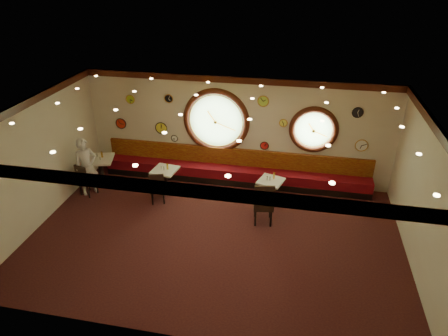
% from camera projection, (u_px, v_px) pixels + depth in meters
% --- Properties ---
extents(floor, '(9.00, 6.00, 0.00)m').
position_uv_depth(floor, '(215.00, 236.00, 9.84)').
color(floor, black).
rests_on(floor, ground).
extents(ceiling, '(9.00, 6.00, 0.02)m').
position_uv_depth(ceiling, '(213.00, 114.00, 8.33)').
color(ceiling, gold).
rests_on(ceiling, wall_back).
extents(wall_back, '(9.00, 0.02, 3.20)m').
position_uv_depth(wall_back, '(236.00, 130.00, 11.68)').
color(wall_back, beige).
rests_on(wall_back, floor).
extents(wall_front, '(9.00, 0.02, 3.20)m').
position_uv_depth(wall_front, '(175.00, 270.00, 6.49)').
color(wall_front, beige).
rests_on(wall_front, floor).
extents(wall_left, '(0.02, 6.00, 3.20)m').
position_uv_depth(wall_left, '(37.00, 162.00, 9.86)').
color(wall_left, beige).
rests_on(wall_left, floor).
extents(wall_right, '(0.02, 6.00, 3.20)m').
position_uv_depth(wall_right, '(425.00, 201.00, 8.31)').
color(wall_right, beige).
rests_on(wall_right, floor).
extents(molding_back, '(9.00, 0.10, 0.18)m').
position_uv_depth(molding_back, '(237.00, 80.00, 10.93)').
color(molding_back, '#3B150A').
rests_on(molding_back, wall_back).
extents(molding_front, '(9.00, 0.10, 0.18)m').
position_uv_depth(molding_front, '(170.00, 189.00, 5.82)').
color(molding_front, '#3B150A').
rests_on(molding_front, wall_back).
extents(molding_left, '(0.10, 6.00, 0.18)m').
position_uv_depth(molding_left, '(24.00, 104.00, 9.14)').
color(molding_left, '#3B150A').
rests_on(molding_left, wall_back).
extents(molding_right, '(0.10, 6.00, 0.18)m').
position_uv_depth(molding_right, '(441.00, 134.00, 7.61)').
color(molding_right, '#3B150A').
rests_on(molding_right, wall_back).
extents(banquette_base, '(8.00, 0.55, 0.20)m').
position_uv_depth(banquette_base, '(234.00, 179.00, 12.15)').
color(banquette_base, black).
rests_on(banquette_base, floor).
extents(banquette_seat, '(8.00, 0.55, 0.30)m').
position_uv_depth(banquette_seat, '(234.00, 172.00, 12.03)').
color(banquette_seat, '#5B0711').
rests_on(banquette_seat, banquette_base).
extents(banquette_back, '(8.00, 0.10, 0.55)m').
position_uv_depth(banquette_back, '(236.00, 157.00, 12.03)').
color(banquette_back, '#640E07').
rests_on(banquette_back, wall_back).
extents(porthole_left_glass, '(1.66, 0.02, 1.66)m').
position_uv_depth(porthole_left_glass, '(216.00, 121.00, 11.67)').
color(porthole_left_glass, '#90C576').
rests_on(porthole_left_glass, wall_back).
extents(porthole_left_frame, '(1.98, 0.18, 1.98)m').
position_uv_depth(porthole_left_frame, '(216.00, 121.00, 11.65)').
color(porthole_left_frame, '#3B150A').
rests_on(porthole_left_frame, wall_back).
extents(porthole_left_ring, '(1.61, 0.03, 1.61)m').
position_uv_depth(porthole_left_ring, '(216.00, 121.00, 11.63)').
color(porthole_left_ring, '#C7892E').
rests_on(porthole_left_ring, wall_back).
extents(porthole_right_glass, '(1.10, 0.02, 1.10)m').
position_uv_depth(porthole_right_glass, '(314.00, 130.00, 11.21)').
color(porthole_right_glass, '#90C576').
rests_on(porthole_right_glass, wall_back).
extents(porthole_right_frame, '(1.38, 0.18, 1.38)m').
position_uv_depth(porthole_right_frame, '(314.00, 130.00, 11.19)').
color(porthole_right_frame, '#3B150A').
rests_on(porthole_right_frame, wall_back).
extents(porthole_right_ring, '(1.09, 0.03, 1.09)m').
position_uv_depth(porthole_right_ring, '(314.00, 130.00, 11.17)').
color(porthole_right_ring, '#C7892E').
rests_on(porthole_right_ring, wall_back).
extents(wall_clock_0, '(0.20, 0.03, 0.20)m').
position_uv_depth(wall_clock_0, '(175.00, 138.00, 12.16)').
color(wall_clock_0, white).
rests_on(wall_clock_0, wall_back).
extents(wall_clock_1, '(0.32, 0.03, 0.32)m').
position_uv_depth(wall_clock_1, '(121.00, 123.00, 12.29)').
color(wall_clock_1, red).
rests_on(wall_clock_1, wall_back).
extents(wall_clock_2, '(0.26, 0.03, 0.26)m').
position_uv_depth(wall_clock_2, '(130.00, 99.00, 11.85)').
color(wall_clock_2, '#A9C828').
rests_on(wall_clock_2, wall_back).
extents(wall_clock_3, '(0.34, 0.03, 0.34)m').
position_uv_depth(wall_clock_3, '(362.00, 145.00, 11.11)').
color(wall_clock_3, white).
rests_on(wall_clock_3, wall_back).
extents(wall_clock_4, '(0.28, 0.03, 0.28)m').
position_uv_depth(wall_clock_4, '(358.00, 112.00, 10.71)').
color(wall_clock_4, black).
rests_on(wall_clock_4, wall_back).
extents(wall_clock_5, '(0.24, 0.03, 0.24)m').
position_uv_depth(wall_clock_5, '(169.00, 98.00, 11.59)').
color(wall_clock_5, black).
rests_on(wall_clock_5, wall_back).
extents(wall_clock_6, '(0.30, 0.03, 0.30)m').
position_uv_depth(wall_clock_6, '(263.00, 101.00, 11.07)').
color(wall_clock_6, '#A9CF40').
rests_on(wall_clock_6, wall_back).
extents(wall_clock_7, '(0.22, 0.03, 0.22)m').
position_uv_depth(wall_clock_7, '(283.00, 123.00, 11.25)').
color(wall_clock_7, '#FFFE54').
rests_on(wall_clock_7, wall_back).
extents(wall_clock_8, '(0.24, 0.03, 0.24)m').
position_uv_depth(wall_clock_8, '(264.00, 146.00, 11.69)').
color(wall_clock_8, red).
rests_on(wall_clock_8, wall_back).
extents(wall_clock_9, '(0.36, 0.03, 0.36)m').
position_uv_depth(wall_clock_9, '(161.00, 128.00, 12.09)').
color(wall_clock_9, yellow).
rests_on(wall_clock_9, wall_back).
extents(table_a, '(0.96, 0.96, 0.86)m').
position_uv_depth(table_a, '(101.00, 168.00, 11.85)').
color(table_a, black).
rests_on(table_a, floor).
extents(table_b, '(0.75, 0.75, 0.74)m').
position_uv_depth(table_b, '(165.00, 178.00, 11.49)').
color(table_b, black).
rests_on(table_b, floor).
extents(table_c, '(0.80, 0.80, 0.70)m').
position_uv_depth(table_c, '(270.00, 188.00, 11.00)').
color(table_c, black).
rests_on(table_c, floor).
extents(chair_a, '(0.52, 0.52, 0.61)m').
position_uv_depth(chair_a, '(84.00, 178.00, 11.27)').
color(chair_a, black).
rests_on(chair_a, floor).
extents(chair_b, '(0.51, 0.51, 0.59)m').
position_uv_depth(chair_b, '(157.00, 186.00, 10.91)').
color(chair_b, black).
rests_on(chair_b, floor).
extents(chair_c, '(0.57, 0.57, 0.74)m').
position_uv_depth(chair_c, '(264.00, 202.00, 9.98)').
color(chair_c, black).
rests_on(chair_c, floor).
extents(condiment_a_salt, '(0.04, 0.04, 0.11)m').
position_uv_depth(condiment_a_salt, '(97.00, 155.00, 11.80)').
color(condiment_a_salt, silver).
rests_on(condiment_a_salt, table_a).
extents(condiment_b_salt, '(0.03, 0.03, 0.09)m').
position_uv_depth(condiment_b_salt, '(161.00, 168.00, 11.35)').
color(condiment_b_salt, silver).
rests_on(condiment_b_salt, table_b).
extents(condiment_c_salt, '(0.04, 0.04, 0.11)m').
position_uv_depth(condiment_c_salt, '(267.00, 178.00, 10.86)').
color(condiment_c_salt, '#BCBCC1').
rests_on(condiment_c_salt, table_c).
extents(condiment_a_pepper, '(0.03, 0.03, 0.09)m').
position_uv_depth(condiment_a_pepper, '(100.00, 158.00, 11.62)').
color(condiment_a_pepper, silver).
rests_on(condiment_a_pepper, table_a).
extents(condiment_b_pepper, '(0.04, 0.04, 0.10)m').
position_uv_depth(condiment_b_pepper, '(164.00, 168.00, 11.31)').
color(condiment_b_pepper, '#B8B8BC').
rests_on(condiment_b_pepper, table_b).
extents(condiment_c_pepper, '(0.04, 0.04, 0.10)m').
position_uv_depth(condiment_c_pepper, '(270.00, 179.00, 10.85)').
color(condiment_c_pepper, '#BABABF').
rests_on(condiment_c_pepper, table_c).
extents(condiment_a_bottle, '(0.06, 0.06, 0.18)m').
position_uv_depth(condiment_a_bottle, '(102.00, 155.00, 11.74)').
color(condiment_a_bottle, gold).
rests_on(condiment_a_bottle, table_a).
extents(condiment_b_bottle, '(0.05, 0.05, 0.18)m').
position_uv_depth(condiment_b_bottle, '(167.00, 167.00, 11.33)').
color(condiment_b_bottle, gold).
rests_on(condiment_b_bottle, table_b).
extents(condiment_c_bottle, '(0.06, 0.06, 0.18)m').
position_uv_depth(condiment_c_bottle, '(274.00, 176.00, 10.92)').
color(condiment_c_bottle, gold).
rests_on(condiment_c_bottle, table_c).
extents(waiter, '(0.72, 0.73, 1.70)m').
position_uv_depth(waiter, '(87.00, 167.00, 11.27)').
color(waiter, silver).
rests_on(waiter, floor).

